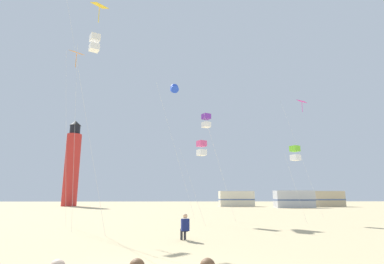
{
  "coord_description": "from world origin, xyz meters",
  "views": [
    {
      "loc": [
        0.82,
        -7.03,
        1.94
      ],
      "look_at": [
        1.46,
        8.44,
        5.25
      ],
      "focal_mm": 27.93,
      "sensor_mm": 36.0,
      "label": 1
    }
  ],
  "objects_px": {
    "kite_tube_blue": "(174,89)",
    "lighthouse_distant": "(72,165)",
    "rv_van_silver": "(294,199)",
    "kite_box_white": "(94,43)",
    "kite_diamond_gold": "(98,15)",
    "kite_flyer_standing": "(185,226)",
    "kite_diamond_orange": "(76,60)",
    "kite_box_lime": "(295,153)",
    "rv_van_cream": "(236,199)",
    "kite_box_violet": "(206,121)",
    "kite_box_rainbow": "(202,148)",
    "kite_diamond_magenta": "(302,106)",
    "rv_van_tan": "(326,199)"
  },
  "relations": [
    {
      "from": "kite_flyer_standing",
      "to": "kite_diamond_gold",
      "type": "height_order",
      "value": "kite_diamond_gold"
    },
    {
      "from": "kite_diamond_gold",
      "to": "kite_box_violet",
      "type": "xyz_separation_m",
      "value": [
        7.39,
        7.06,
        -5.02
      ]
    },
    {
      "from": "kite_diamond_gold",
      "to": "rv_van_silver",
      "type": "relative_size",
      "value": 2.17
    },
    {
      "from": "kite_diamond_gold",
      "to": "rv_van_cream",
      "type": "relative_size",
      "value": 2.15
    },
    {
      "from": "kite_flyer_standing",
      "to": "kite_diamond_orange",
      "type": "bearing_deg",
      "value": -55.46
    },
    {
      "from": "rv_van_cream",
      "to": "rv_van_tan",
      "type": "relative_size",
      "value": 0.99
    },
    {
      "from": "kite_tube_blue",
      "to": "lighthouse_distant",
      "type": "xyz_separation_m",
      "value": [
        -20.52,
        32.53,
        -4.04
      ]
    },
    {
      "from": "kite_flyer_standing",
      "to": "kite_box_rainbow",
      "type": "relative_size",
      "value": 0.19
    },
    {
      "from": "kite_diamond_gold",
      "to": "kite_diamond_orange",
      "type": "height_order",
      "value": "kite_diamond_gold"
    },
    {
      "from": "kite_box_violet",
      "to": "kite_diamond_orange",
      "type": "bearing_deg",
      "value": -163.56
    },
    {
      "from": "kite_diamond_magenta",
      "to": "kite_diamond_orange",
      "type": "bearing_deg",
      "value": -156.48
    },
    {
      "from": "kite_box_violet",
      "to": "rv_van_cream",
      "type": "relative_size",
      "value": 1.33
    },
    {
      "from": "rv_van_cream",
      "to": "rv_van_silver",
      "type": "relative_size",
      "value": 1.01
    },
    {
      "from": "kite_box_rainbow",
      "to": "rv_van_cream",
      "type": "height_order",
      "value": "kite_box_rainbow"
    },
    {
      "from": "kite_flyer_standing",
      "to": "kite_box_lime",
      "type": "distance_m",
      "value": 13.25
    },
    {
      "from": "kite_box_violet",
      "to": "lighthouse_distant",
      "type": "xyz_separation_m",
      "value": [
        -23.29,
        35.37,
        -0.22
      ]
    },
    {
      "from": "kite_box_lime",
      "to": "kite_diamond_gold",
      "type": "xyz_separation_m",
      "value": [
        -14.2,
        -5.72,
        7.89
      ]
    },
    {
      "from": "kite_flyer_standing",
      "to": "kite_box_violet",
      "type": "distance_m",
      "value": 12.77
    },
    {
      "from": "kite_diamond_orange",
      "to": "kite_diamond_magenta",
      "type": "bearing_deg",
      "value": 23.52
    },
    {
      "from": "kite_diamond_orange",
      "to": "lighthouse_distant",
      "type": "xyz_separation_m",
      "value": [
        -13.23,
        38.34,
        -4.08
      ]
    },
    {
      "from": "kite_box_violet",
      "to": "rv_van_cream",
      "type": "bearing_deg",
      "value": 75.49
    },
    {
      "from": "kite_box_white",
      "to": "kite_diamond_magenta",
      "type": "height_order",
      "value": "kite_box_white"
    },
    {
      "from": "kite_box_rainbow",
      "to": "kite_diamond_gold",
      "type": "relative_size",
      "value": 0.43
    },
    {
      "from": "kite_flyer_standing",
      "to": "kite_diamond_magenta",
      "type": "distance_m",
      "value": 23.33
    },
    {
      "from": "kite_box_lime",
      "to": "lighthouse_distant",
      "type": "distance_m",
      "value": 47.54
    },
    {
      "from": "kite_box_white",
      "to": "kite_diamond_orange",
      "type": "height_order",
      "value": "kite_diamond_orange"
    },
    {
      "from": "kite_diamond_gold",
      "to": "kite_flyer_standing",
      "type": "bearing_deg",
      "value": -29.82
    },
    {
      "from": "kite_box_lime",
      "to": "kite_box_white",
      "type": "bearing_deg",
      "value": -164.0
    },
    {
      "from": "kite_box_lime",
      "to": "kite_diamond_orange",
      "type": "height_order",
      "value": "kite_diamond_orange"
    },
    {
      "from": "kite_box_rainbow",
      "to": "kite_box_violet",
      "type": "distance_m",
      "value": 3.0
    },
    {
      "from": "kite_box_white",
      "to": "kite_diamond_orange",
      "type": "distance_m",
      "value": 3.34
    },
    {
      "from": "kite_diamond_gold",
      "to": "kite_box_violet",
      "type": "distance_m",
      "value": 11.39
    },
    {
      "from": "kite_tube_blue",
      "to": "kite_diamond_orange",
      "type": "distance_m",
      "value": 9.32
    },
    {
      "from": "rv_van_cream",
      "to": "kite_box_violet",
      "type": "bearing_deg",
      "value": -106.7
    },
    {
      "from": "kite_diamond_orange",
      "to": "kite_box_violet",
      "type": "height_order",
      "value": "kite_diamond_orange"
    },
    {
      "from": "lighthouse_distant",
      "to": "kite_diamond_magenta",
      "type": "bearing_deg",
      "value": -40.6
    },
    {
      "from": "kite_flyer_standing",
      "to": "kite_diamond_orange",
      "type": "xyz_separation_m",
      "value": [
        -8.12,
        7.22,
        11.3
      ]
    },
    {
      "from": "kite_tube_blue",
      "to": "kite_box_lime",
      "type": "relative_size",
      "value": 2.18
    },
    {
      "from": "kite_tube_blue",
      "to": "kite_diamond_magenta",
      "type": "bearing_deg",
      "value": 13.58
    },
    {
      "from": "kite_diamond_orange",
      "to": "rv_van_tan",
      "type": "distance_m",
      "value": 49.86
    },
    {
      "from": "kite_flyer_standing",
      "to": "kite_diamond_gold",
      "type": "distance_m",
      "value": 13.96
    },
    {
      "from": "kite_diamond_magenta",
      "to": "rv_van_silver",
      "type": "bearing_deg",
      "value": 73.07
    },
    {
      "from": "rv_van_silver",
      "to": "kite_box_white",
      "type": "bearing_deg",
      "value": -129.05
    },
    {
      "from": "kite_box_white",
      "to": "kite_box_violet",
      "type": "bearing_deg",
      "value": 34.99
    },
    {
      "from": "kite_box_lime",
      "to": "rv_van_silver",
      "type": "distance_m",
      "value": 29.71
    },
    {
      "from": "kite_tube_blue",
      "to": "rv_van_tan",
      "type": "distance_m",
      "value": 40.84
    },
    {
      "from": "kite_box_lime",
      "to": "lighthouse_distant",
      "type": "height_order",
      "value": "lighthouse_distant"
    },
    {
      "from": "kite_diamond_orange",
      "to": "rv_van_cream",
      "type": "distance_m",
      "value": 41.52
    },
    {
      "from": "kite_box_violet",
      "to": "kite_box_rainbow",
      "type": "bearing_deg",
      "value": -109.22
    },
    {
      "from": "rv_van_cream",
      "to": "rv_van_silver",
      "type": "xyz_separation_m",
      "value": [
        8.53,
        -6.36,
        0.0
      ]
    }
  ]
}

